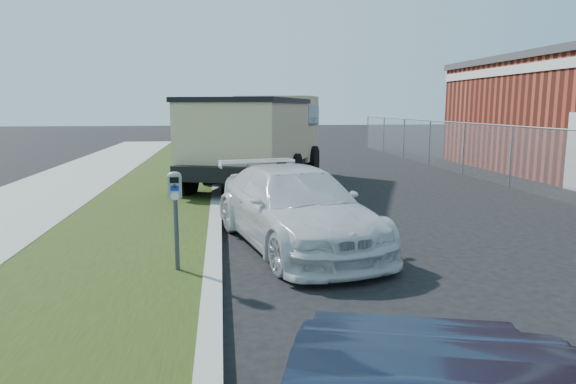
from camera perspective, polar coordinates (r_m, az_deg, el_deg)
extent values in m
plane|color=black|center=(7.83, 11.29, -8.22)|extent=(120.00, 120.00, 0.00)
cube|color=gray|center=(9.34, -8.15, -4.76)|extent=(0.25, 50.00, 0.15)
cube|color=#1C310D|center=(9.51, -17.87, -4.94)|extent=(3.00, 50.00, 0.13)
plane|color=slate|center=(16.47, 23.54, 3.60)|extent=(0.00, 30.00, 30.00)
cylinder|color=gray|center=(16.41, 23.74, 6.72)|extent=(0.04, 30.00, 0.04)
cylinder|color=gray|center=(16.47, 23.54, 3.60)|extent=(0.06, 0.06, 1.80)
cylinder|color=gray|center=(19.09, 18.93, 4.57)|extent=(0.06, 0.06, 1.80)
cylinder|color=gray|center=(21.81, 15.45, 5.29)|extent=(0.06, 0.06, 1.80)
cylinder|color=gray|center=(24.60, 12.75, 5.83)|extent=(0.06, 0.06, 1.80)
cylinder|color=gray|center=(27.43, 10.59, 6.25)|extent=(0.06, 0.06, 1.80)
cylinder|color=gray|center=(30.30, 8.84, 6.58)|extent=(0.06, 0.06, 1.80)
cube|color=silver|center=(18.08, 26.58, 12.43)|extent=(0.06, 14.00, 0.30)
cylinder|color=#3F4247|center=(7.20, -12.28, -4.66)|extent=(0.07, 0.07, 0.99)
cube|color=gray|center=(7.07, -12.47, 0.58)|extent=(0.18, 0.12, 0.30)
ellipsoid|color=gray|center=(7.05, -12.51, 1.77)|extent=(0.19, 0.13, 0.11)
cube|color=black|center=(6.99, -12.53, 1.30)|extent=(0.12, 0.01, 0.08)
cube|color=#0D2394|center=(7.01, -12.50, 0.42)|extent=(0.11, 0.01, 0.07)
cylinder|color=silver|center=(7.03, -12.46, -0.46)|extent=(0.11, 0.01, 0.11)
cube|color=#3F4247|center=(7.01, -12.50, 0.66)|extent=(0.04, 0.01, 0.05)
imported|color=silver|center=(8.76, 0.83, -1.65)|extent=(2.88, 4.89, 1.33)
cube|color=black|center=(15.30, -3.42, 3.49)|extent=(4.56, 7.17, 0.37)
cube|color=tan|center=(17.58, -1.18, 7.13)|extent=(3.00, 2.66, 2.12)
cube|color=black|center=(17.57, -1.18, 8.51)|extent=(3.04, 2.69, 0.64)
cube|color=tan|center=(14.42, -4.42, 6.60)|extent=(3.94, 5.06, 1.70)
cube|color=black|center=(14.41, -4.46, 10.10)|extent=(4.08, 5.20, 0.13)
cube|color=black|center=(18.62, -0.40, 4.32)|extent=(2.44, 1.04, 0.32)
cylinder|color=black|center=(17.90, -5.04, 3.56)|extent=(0.69, 1.11, 1.06)
cylinder|color=black|center=(17.30, 2.67, 3.39)|extent=(0.69, 1.11, 1.06)
cylinder|color=black|center=(15.22, -8.39, 2.47)|extent=(0.69, 1.11, 1.06)
cylinder|color=black|center=(14.51, 0.62, 2.23)|extent=(0.69, 1.11, 1.06)
cylinder|color=black|center=(13.48, -11.35, 1.49)|extent=(0.69, 1.11, 1.06)
cylinder|color=black|center=(12.67, -1.25, 1.18)|extent=(0.69, 1.11, 1.06)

